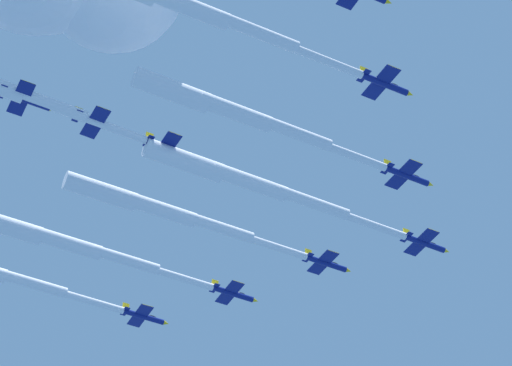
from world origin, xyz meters
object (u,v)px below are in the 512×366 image
(jet_lead, at_px, (248,182))
(jet_starboard_mid, at_px, (186,7))
(jet_starboard_inner, at_px, (235,112))
(jet_port_inner, at_px, (161,210))
(jet_port_mid, at_px, (67,243))

(jet_lead, distance_m, jet_starboard_mid, 38.15)
(jet_starboard_mid, bearing_deg, jet_starboard_inner, -156.88)
(jet_port_inner, distance_m, jet_port_mid, 19.55)
(jet_starboard_inner, relative_size, jet_starboard_mid, 0.94)
(jet_starboard_inner, relative_size, jet_port_mid, 0.98)
(jet_lead, relative_size, jet_port_inner, 1.06)
(jet_lead, height_order, jet_starboard_mid, jet_starboard_mid)
(jet_port_inner, height_order, jet_starboard_inner, jet_port_inner)
(jet_port_inner, xyz_separation_m, jet_starboard_mid, (28.24, 36.20, -0.24))
(jet_starboard_mid, bearing_deg, jet_port_mid, -111.24)
(jet_port_inner, distance_m, jet_starboard_inner, 29.47)
(jet_lead, bearing_deg, jet_port_inner, -74.01)
(jet_lead, relative_size, jet_port_mid, 1.07)
(jet_port_inner, distance_m, jet_starboard_mid, 45.92)
(jet_port_inner, relative_size, jet_starboard_mid, 0.97)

